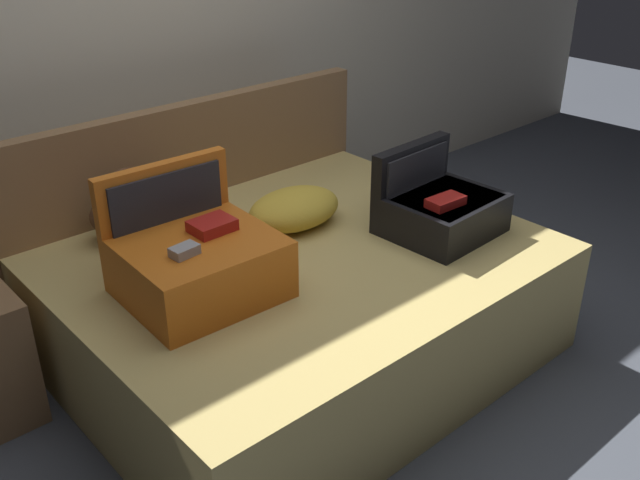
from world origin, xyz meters
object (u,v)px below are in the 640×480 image
Objects in this scene: hard_case_large at (197,259)px; pillow_near_headboard at (294,209)px; hard_case_medium at (439,207)px; bed at (302,305)px; duffel_bag at (147,207)px.

pillow_near_headboard is at bearing 20.08° from hard_case_large.
bed is at bearing 154.34° from hard_case_medium.
hard_case_large is 1.16× the size of hard_case_medium.
pillow_near_headboard is at bearing 56.70° from bed.
duffel_bag is at bearing 136.66° from hard_case_medium.
bed is 0.42m from pillow_near_headboard.
duffel_bag is (-0.38, 0.57, 0.37)m from bed.
hard_case_large reaches higher than duffel_bag.
hard_case_large is (-0.48, 0.01, 0.39)m from bed.
bed is at bearing 0.93° from hard_case_large.
hard_case_medium is 1.09× the size of pillow_near_headboard.
hard_case_large is 0.57m from duffel_bag.
hard_case_medium is 1.24m from duffel_bag.
bed is 0.78m from duffel_bag.
hard_case_medium is at bearing -23.00° from bed.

